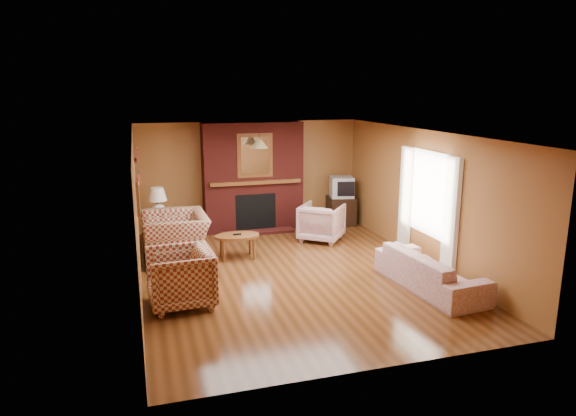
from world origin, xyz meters
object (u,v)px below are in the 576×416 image
object	(u,v)px
plaid_armchair	(180,278)
table_lamp	(158,201)
fireplace	(253,178)
side_table	(159,231)
tv_stand	(341,211)
floral_sofa	(430,271)
plaid_loveseat	(176,237)
coffee_table	(237,238)
crt_tv	(342,187)
floral_armchair	(322,222)

from	to	relation	value
plaid_armchair	table_lamp	world-z (taller)	table_lamp
fireplace	plaid_armchair	distance (m)	4.34
side_table	tv_stand	size ratio (longest dim) A/B	0.82
floral_sofa	table_lamp	size ratio (longest dim) A/B	3.26
plaid_loveseat	plaid_armchair	size ratio (longest dim) A/B	1.41
coffee_table	crt_tv	world-z (taller)	crt_tv
floral_armchair	plaid_loveseat	bearing A→B (deg)	45.37
coffee_table	side_table	world-z (taller)	side_table
plaid_loveseat	crt_tv	size ratio (longest dim) A/B	2.21
plaid_loveseat	side_table	bearing A→B (deg)	-168.68
plaid_loveseat	floral_armchair	bearing A→B (deg)	95.15
floral_armchair	side_table	bearing A→B (deg)	25.97
coffee_table	table_lamp	distance (m)	2.01
plaid_armchair	side_table	bearing A→B (deg)	179.32
floral_armchair	crt_tv	size ratio (longest dim) A/B	1.42
plaid_armchair	coffee_table	world-z (taller)	plaid_armchair
floral_sofa	floral_armchair	bearing A→B (deg)	8.43
floral_armchair	table_lamp	xyz separation A→B (m)	(-3.27, 0.73, 0.50)
table_lamp	tv_stand	world-z (taller)	table_lamp
fireplace	side_table	world-z (taller)	fireplace
fireplace	floral_sofa	size ratio (longest dim) A/B	1.17
plaid_loveseat	floral_armchair	size ratio (longest dim) A/B	1.56
side_table	tv_stand	distance (m)	4.17
coffee_table	side_table	bearing A→B (deg)	133.79
coffee_table	crt_tv	size ratio (longest dim) A/B	1.40
floral_sofa	floral_armchair	world-z (taller)	floral_armchair
plaid_armchair	floral_armchair	xyz separation A→B (m)	(3.12, 2.54, -0.04)
side_table	plaid_armchair	bearing A→B (deg)	-87.37
side_table	table_lamp	bearing A→B (deg)	0.00
tv_stand	crt_tv	size ratio (longest dim) A/B	1.10
plaid_armchair	fireplace	bearing A→B (deg)	149.56
plaid_loveseat	coffee_table	xyz separation A→B (m)	(1.10, -0.32, -0.03)
floral_sofa	crt_tv	size ratio (longest dim) A/B	3.44
coffee_table	side_table	xyz separation A→B (m)	(-1.35, 1.41, -0.13)
plaid_armchair	tv_stand	size ratio (longest dim) A/B	1.42
side_table	crt_tv	world-z (taller)	crt_tv
coffee_table	crt_tv	distance (m)	3.34
fireplace	floral_armchair	xyz separation A→B (m)	(1.17, -1.27, -0.80)
side_table	tv_stand	xyz separation A→B (m)	(4.15, 0.35, 0.06)
coffee_table	crt_tv	bearing A→B (deg)	32.06
fireplace	plaid_armchair	size ratio (longest dim) A/B	2.57
coffee_table	plaid_armchair	bearing A→B (deg)	-122.81
crt_tv	fireplace	bearing A→B (deg)	174.70
plaid_loveseat	floral_sofa	xyz separation A→B (m)	(3.75, -2.65, -0.13)
side_table	table_lamp	xyz separation A→B (m)	(0.00, 0.00, 0.62)
floral_armchair	tv_stand	distance (m)	1.40
side_table	crt_tv	bearing A→B (deg)	4.74
fireplace	plaid_armchair	bearing A→B (deg)	-117.13
fireplace	floral_armchair	bearing A→B (deg)	-47.34
floral_sofa	tv_stand	bearing A→B (deg)	-7.34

